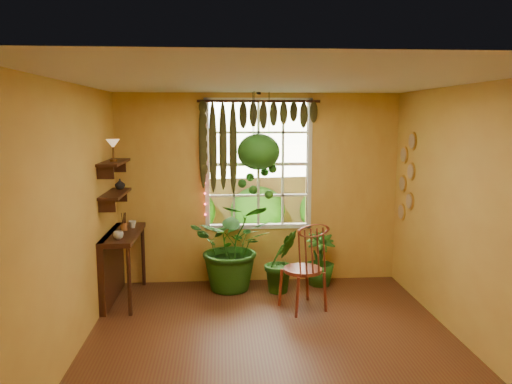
# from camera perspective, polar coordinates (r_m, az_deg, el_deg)

# --- Properties ---
(floor) EXTENTS (4.50, 4.50, 0.00)m
(floor) POSITION_cam_1_polar(r_m,az_deg,el_deg) (5.35, 2.20, -17.70)
(floor) COLOR #553118
(floor) RESTS_ON ground
(ceiling) EXTENTS (4.50, 4.50, 0.00)m
(ceiling) POSITION_cam_1_polar(r_m,az_deg,el_deg) (4.81, 2.39, 12.56)
(ceiling) COLOR silver
(ceiling) RESTS_ON wall_back
(wall_back) EXTENTS (4.00, 0.00, 4.00)m
(wall_back) POSITION_cam_1_polar(r_m,az_deg,el_deg) (7.11, 0.29, 0.36)
(wall_back) COLOR gold
(wall_back) RESTS_ON floor
(wall_left) EXTENTS (0.00, 4.50, 4.50)m
(wall_left) POSITION_cam_1_polar(r_m,az_deg,el_deg) (5.09, -20.76, -3.50)
(wall_left) COLOR gold
(wall_left) RESTS_ON floor
(wall_right) EXTENTS (0.00, 4.50, 4.50)m
(wall_right) POSITION_cam_1_polar(r_m,az_deg,el_deg) (5.49, 23.54, -2.81)
(wall_right) COLOR gold
(wall_right) RESTS_ON floor
(window) EXTENTS (1.52, 0.10, 1.86)m
(window) POSITION_cam_1_polar(r_m,az_deg,el_deg) (7.10, 0.27, 3.19)
(window) COLOR white
(window) RESTS_ON wall_back
(valance_vine) EXTENTS (1.70, 0.12, 1.10)m
(valance_vine) POSITION_cam_1_polar(r_m,az_deg,el_deg) (6.94, -0.35, 7.84)
(valance_vine) COLOR #3A1B10
(valance_vine) RESTS_ON window
(string_lights) EXTENTS (0.03, 0.03, 1.54)m
(string_lights) POSITION_cam_1_polar(r_m,az_deg,el_deg) (6.98, -5.91, 3.47)
(string_lights) COLOR #FF2633
(string_lights) RESTS_ON window
(wall_plates) EXTENTS (0.04, 0.32, 1.10)m
(wall_plates) POSITION_cam_1_polar(r_m,az_deg,el_deg) (7.07, 16.82, 1.58)
(wall_plates) COLOR beige
(wall_plates) RESTS_ON wall_right
(counter_ledge) EXTENTS (0.40, 1.20, 0.90)m
(counter_ledge) POSITION_cam_1_polar(r_m,az_deg,el_deg) (6.76, -15.77, -7.32)
(counter_ledge) COLOR #3A1B10
(counter_ledge) RESTS_ON floor
(shelf_lower) EXTENTS (0.25, 0.90, 0.04)m
(shelf_lower) POSITION_cam_1_polar(r_m,az_deg,el_deg) (6.57, -15.78, -0.20)
(shelf_lower) COLOR #3A1B10
(shelf_lower) RESTS_ON wall_left
(shelf_upper) EXTENTS (0.25, 0.90, 0.04)m
(shelf_upper) POSITION_cam_1_polar(r_m,az_deg,el_deg) (6.53, -15.92, 3.28)
(shelf_upper) COLOR #3A1B10
(shelf_upper) RESTS_ON wall_left
(backyard) EXTENTS (14.00, 10.00, 12.00)m
(backyard) POSITION_cam_1_polar(r_m,az_deg,el_deg) (11.71, -0.26, 3.27)
(backyard) COLOR #1D4F16
(backyard) RESTS_ON ground
(windsor_chair) EXTENTS (0.63, 0.64, 1.28)m
(windsor_chair) POSITION_cam_1_polar(r_m,az_deg,el_deg) (6.26, 5.53, -10.06)
(windsor_chair) COLOR maroon
(windsor_chair) RESTS_ON floor
(potted_plant_left) EXTENTS (1.19, 1.06, 1.24)m
(potted_plant_left) POSITION_cam_1_polar(r_m,az_deg,el_deg) (6.88, -2.60, -6.13)
(potted_plant_left) COLOR #1F4F15
(potted_plant_left) RESTS_ON floor
(potted_plant_mid) EXTENTS (0.59, 0.54, 0.87)m
(potted_plant_mid) POSITION_cam_1_polar(r_m,az_deg,el_deg) (6.83, 2.92, -7.86)
(potted_plant_mid) COLOR #1F4F15
(potted_plant_mid) RESTS_ON floor
(potted_plant_right) EXTENTS (0.48, 0.48, 0.75)m
(potted_plant_right) POSITION_cam_1_polar(r_m,az_deg,el_deg) (7.17, 7.30, -7.60)
(potted_plant_right) COLOR #1F4F15
(potted_plant_right) RESTS_ON floor
(hanging_basket) EXTENTS (0.58, 0.58, 1.46)m
(hanging_basket) POSITION_cam_1_polar(r_m,az_deg,el_deg) (6.84, 0.30, 4.14)
(hanging_basket) COLOR black
(hanging_basket) RESTS_ON ceiling
(cup_a) EXTENTS (0.13, 0.13, 0.09)m
(cup_a) POSITION_cam_1_polar(r_m,az_deg,el_deg) (6.28, -15.45, -4.79)
(cup_a) COLOR silver
(cup_a) RESTS_ON counter_ledge
(cup_b) EXTENTS (0.11, 0.11, 0.09)m
(cup_b) POSITION_cam_1_polar(r_m,az_deg,el_deg) (6.86, -13.95, -3.61)
(cup_b) COLOR beige
(cup_b) RESTS_ON counter_ledge
(brush_jar) EXTENTS (0.08, 0.08, 0.30)m
(brush_jar) POSITION_cam_1_polar(r_m,az_deg,el_deg) (6.72, -14.85, -3.29)
(brush_jar) COLOR #95582B
(brush_jar) RESTS_ON counter_ledge
(shelf_vase) EXTENTS (0.17, 0.17, 0.14)m
(shelf_vase) POSITION_cam_1_polar(r_m,az_deg,el_deg) (6.84, -15.28, 0.89)
(shelf_vase) COLOR #B2AD99
(shelf_vase) RESTS_ON shelf_lower
(tiffany_lamp) EXTENTS (0.17, 0.17, 0.28)m
(tiffany_lamp) POSITION_cam_1_polar(r_m,az_deg,el_deg) (6.42, -16.03, 5.17)
(tiffany_lamp) COLOR brown
(tiffany_lamp) RESTS_ON shelf_upper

